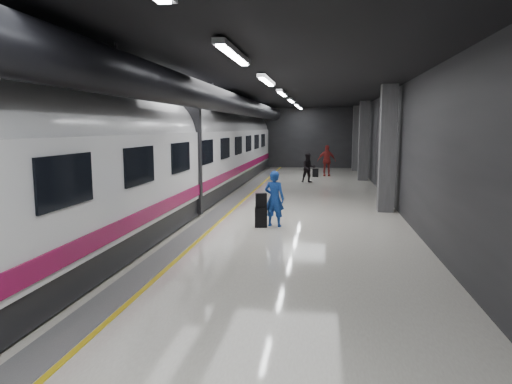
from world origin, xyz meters
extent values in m
plane|color=white|center=(0.00, 0.00, 0.00)|extent=(40.00, 40.00, 0.00)
cube|color=black|center=(0.00, 0.00, 4.50)|extent=(10.00, 40.00, 0.02)
cube|color=#28282B|center=(0.00, 20.00, 2.25)|extent=(10.00, 0.02, 4.50)
cube|color=#28282B|center=(-5.00, 0.00, 2.25)|extent=(0.02, 40.00, 4.50)
cube|color=#28282B|center=(5.00, 0.00, 2.25)|extent=(0.02, 40.00, 4.50)
cube|color=slate|center=(-1.35, 0.00, 0.01)|extent=(0.65, 39.80, 0.01)
cube|color=gold|center=(-0.95, 0.00, 0.01)|extent=(0.10, 39.80, 0.01)
cylinder|color=black|center=(-1.30, 0.00, 3.95)|extent=(0.80, 38.00, 0.80)
cube|color=silver|center=(0.60, -6.00, 4.40)|extent=(0.22, 2.60, 0.10)
cube|color=silver|center=(0.60, -1.00, 4.40)|extent=(0.22, 2.60, 0.10)
cube|color=silver|center=(0.60, 4.00, 4.40)|extent=(0.22, 2.60, 0.10)
cube|color=silver|center=(0.60, 9.00, 4.40)|extent=(0.22, 2.60, 0.10)
cube|color=silver|center=(0.60, 14.00, 4.40)|extent=(0.22, 2.60, 0.10)
cube|color=silver|center=(0.60, 18.00, 4.40)|extent=(0.22, 2.60, 0.10)
cube|color=#515154|center=(4.55, 2.00, 2.25)|extent=(0.55, 0.55, 4.50)
cube|color=#515154|center=(4.55, 12.00, 2.25)|extent=(0.55, 0.55, 4.50)
cube|color=#515154|center=(4.55, 18.00, 2.25)|extent=(0.55, 0.55, 4.50)
cube|color=black|center=(-3.25, 0.00, 0.35)|extent=(2.80, 38.00, 0.60)
cube|color=white|center=(-3.25, 0.00, 1.75)|extent=(2.90, 38.00, 2.20)
cylinder|color=white|center=(-3.25, 0.00, 2.70)|extent=(2.80, 38.00, 2.80)
cube|color=maroon|center=(-1.78, 0.00, 0.95)|extent=(0.04, 38.00, 0.35)
cube|color=black|center=(-3.25, 0.00, 2.00)|extent=(3.05, 0.25, 3.80)
cube|color=black|center=(-1.78, -8.00, 2.15)|extent=(0.05, 1.60, 0.85)
cube|color=black|center=(-1.78, -5.00, 2.15)|extent=(0.05, 1.60, 0.85)
cube|color=black|center=(-1.78, -2.00, 2.15)|extent=(0.05, 1.60, 0.85)
cube|color=black|center=(-1.78, 1.00, 2.15)|extent=(0.05, 1.60, 0.85)
cube|color=black|center=(-1.78, 4.00, 2.15)|extent=(0.05, 1.60, 0.85)
cube|color=black|center=(-1.78, 7.00, 2.15)|extent=(0.05, 1.60, 0.85)
cube|color=black|center=(-1.78, 10.00, 2.15)|extent=(0.05, 1.60, 0.85)
cube|color=black|center=(-1.78, 13.00, 2.15)|extent=(0.05, 1.60, 0.85)
cube|color=black|center=(-1.78, 16.00, 2.15)|extent=(0.05, 1.60, 0.85)
imported|color=#1754AD|center=(0.86, -1.11, 0.86)|extent=(0.70, 0.54, 1.71)
cube|color=black|center=(0.47, -1.29, 0.30)|extent=(0.40, 0.29, 0.60)
cube|color=black|center=(0.48, -1.28, 0.82)|extent=(0.37, 0.27, 0.44)
imported|color=black|center=(1.49, 10.39, 0.81)|extent=(0.93, 0.82, 1.62)
imported|color=maroon|center=(2.49, 14.01, 0.96)|extent=(1.16, 0.56, 1.93)
cube|color=black|center=(1.83, 13.34, 0.26)|extent=(0.37, 0.26, 0.51)
camera|label=1|loc=(2.34, -14.77, 3.00)|focal=32.00mm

